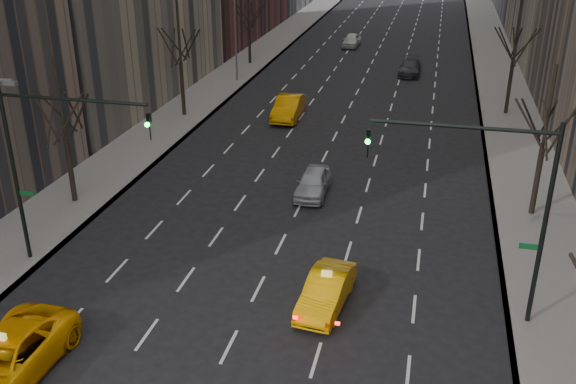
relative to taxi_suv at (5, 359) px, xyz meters
The scene contains 16 objects.
sidewalk_left 65.58m from the taxi_suv, 94.75° to the left, with size 4.50×320.00×0.15m, color slate.
sidewalk_right 68.08m from the taxi_suv, 73.73° to the left, with size 4.50×320.00×0.15m, color slate.
tree_lw_b 14.61m from the taxi_suv, 111.21° to the left, with size 3.36×3.50×7.82m.
tree_lw_c 29.98m from the taxi_suv, 100.01° to the left, with size 3.36×3.50×8.74m.
tree_lw_d 47.71m from the taxi_suv, 96.24° to the left, with size 3.36×3.50×7.36m.
tree_rw_b 25.76m from the taxi_suv, 42.67° to the left, with size 3.36×3.50×7.82m.
tree_rw_c 40.18m from the taxi_suv, 61.97° to the left, with size 3.36×3.50×8.74m.
traffic_mast_left 9.00m from the taxi_suv, 107.30° to the left, with size 6.69×0.39×8.00m.
traffic_mast_right 18.15m from the taxi_suv, 24.76° to the left, with size 6.69×0.39×8.00m.
streetlight_far 40.83m from the taxi_suv, 95.69° to the left, with size 2.83×0.22×9.00m.
taxi_suv is the anchor object (origin of this frame).
taxi_sedan 11.92m from the taxi_suv, 34.51° to the left, with size 1.49×4.27×1.41m, color #FFB005.
silver_sedan_ahead 18.84m from the taxi_suv, 67.56° to the left, with size 1.66×4.13×1.41m, color #A8ABB0.
far_taxi 30.79m from the taxi_suv, 84.94° to the left, with size 1.79×5.13×1.69m, color orange.
far_suv_grey 47.83m from the taxi_suv, 76.90° to the left, with size 1.96×4.81×1.40m, color #2D2D32.
far_car_white 58.47m from the taxi_suv, 86.44° to the left, with size 1.72×4.27×1.45m, color silver.
Camera 1 is at (6.46, -10.13, 14.84)m, focal length 40.00 mm.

